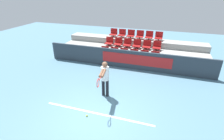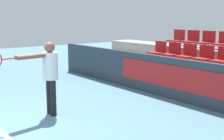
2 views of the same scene
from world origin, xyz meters
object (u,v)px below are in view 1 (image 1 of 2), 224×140
(stadium_chair_3, at_px, (134,55))
(stadium_chair_7, at_px, (118,43))
(tennis_player, at_px, (105,76))
(stadium_chair_13, at_px, (122,34))
(stadium_chair_17, at_px, (159,37))
(stadium_chair_4, at_px, (144,56))
(stadium_chair_12, at_px, (113,33))
(stadium_chair_0, at_px, (105,52))
(stadium_chair_16, at_px, (149,36))
(stadium_chair_5, at_px, (155,57))
(tennis_ball, at_px, (87,116))
(stadium_chair_14, at_px, (131,35))
(stadium_chair_9, at_px, (137,44))
(stadium_chair_6, at_px, (109,42))
(stadium_chair_10, at_px, (147,45))
(stadium_chair_11, at_px, (157,46))
(stadium_chair_15, at_px, (140,35))
(stadium_chair_1, at_px, (114,53))
(stadium_chair_2, at_px, (124,54))
(stadium_chair_8, at_px, (127,44))

(stadium_chair_3, height_order, stadium_chair_7, stadium_chair_7)
(tennis_player, bearing_deg, stadium_chair_3, 74.40)
(stadium_chair_13, bearing_deg, stadium_chair_17, 0.00)
(stadium_chair_4, xyz_separation_m, stadium_chair_12, (-2.48, 1.85, 0.74))
(stadium_chair_0, relative_size, stadium_chair_16, 1.00)
(stadium_chair_12, distance_m, stadium_chair_17, 3.10)
(stadium_chair_5, distance_m, tennis_ball, 5.60)
(stadium_chair_0, height_order, stadium_chair_14, stadium_chair_14)
(stadium_chair_9, relative_size, stadium_chair_12, 1.00)
(stadium_chair_0, height_order, tennis_player, tennis_player)
(stadium_chair_6, xyz_separation_m, stadium_chair_7, (0.62, 0.00, 0.00))
(stadium_chair_10, bearing_deg, stadium_chair_14, 143.28)
(stadium_chair_12, xyz_separation_m, stadium_chair_16, (2.48, 0.00, 0.00))
(stadium_chair_0, bearing_deg, stadium_chair_9, 26.44)
(stadium_chair_0, distance_m, stadium_chair_4, 2.48)
(stadium_chair_16, bearing_deg, tennis_player, -100.45)
(stadium_chair_11, height_order, stadium_chair_13, stadium_chair_13)
(stadium_chair_3, bearing_deg, stadium_chair_5, 0.00)
(tennis_player, xyz_separation_m, tennis_ball, (-0.19, -1.42, -0.95))
(stadium_chair_7, relative_size, stadium_chair_16, 1.00)
(stadium_chair_15, xyz_separation_m, stadium_chair_17, (1.24, 0.00, 0.00))
(stadium_chair_11, distance_m, tennis_player, 5.04)
(stadium_chair_5, bearing_deg, tennis_player, -113.54)
(stadium_chair_1, xyz_separation_m, stadium_chair_10, (1.86, 0.93, 0.37))
(tennis_player, bearing_deg, stadium_chair_14, 82.71)
(stadium_chair_4, bearing_deg, stadium_chair_14, 123.83)
(stadium_chair_0, relative_size, stadium_chair_9, 1.00)
(stadium_chair_2, distance_m, stadium_chair_14, 1.99)
(stadium_chair_10, bearing_deg, stadium_chair_12, 159.55)
(stadium_chair_12, bearing_deg, stadium_chair_1, -71.47)
(stadium_chair_6, bearing_deg, stadium_chair_14, 36.72)
(stadium_chair_14, distance_m, tennis_player, 5.70)
(stadium_chair_1, distance_m, stadium_chair_7, 1.00)
(stadium_chair_14, xyz_separation_m, tennis_player, (0.19, -5.68, -0.36))
(stadium_chair_1, height_order, stadium_chair_14, stadium_chair_14)
(stadium_chair_4, relative_size, stadium_chair_17, 1.00)
(stadium_chair_10, bearing_deg, stadium_chair_3, -123.83)
(stadium_chair_2, relative_size, stadium_chair_7, 1.00)
(stadium_chair_2, height_order, stadium_chair_4, same)
(stadium_chair_1, height_order, stadium_chair_9, stadium_chair_9)
(stadium_chair_4, bearing_deg, tennis_ball, -103.25)
(stadium_chair_10, relative_size, stadium_chair_13, 1.00)
(stadium_chair_11, height_order, stadium_chair_16, stadium_chair_16)
(stadium_chair_4, xyz_separation_m, stadium_chair_5, (0.62, 0.00, 0.00))
(stadium_chair_8, relative_size, stadium_chair_13, 1.00)
(stadium_chair_17, bearing_deg, stadium_chair_3, -123.83)
(stadium_chair_4, distance_m, stadium_chair_9, 1.17)
(stadium_chair_13, height_order, tennis_ball, stadium_chair_13)
(stadium_chair_0, bearing_deg, tennis_player, -69.47)
(stadium_chair_9, height_order, stadium_chair_10, same)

